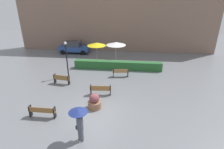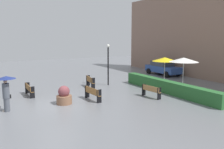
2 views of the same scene
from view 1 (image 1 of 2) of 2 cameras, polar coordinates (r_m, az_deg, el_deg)
The scene contains 13 objects.
ground_plane at distance 13.53m, azimuth -5.31°, elevation -11.57°, with size 60.00×60.00×0.00m, color slate.
bench_back_row at distance 18.70m, azimuth 2.68°, elevation 0.77°, with size 1.62×0.51×0.85m.
bench_mid_center at distance 15.35m, azimuth -3.57°, elevation -4.59°, with size 1.76×0.45×0.88m.
bench_far_left at distance 17.81m, azimuth -15.34°, elevation -1.26°, with size 1.58×0.53×0.90m.
bench_near_left at distance 13.58m, azimuth -20.80°, elevation -10.53°, with size 1.86×0.35×0.83m.
pedestrian_with_umbrella at distance 10.64m, azimuth -10.09°, elevation -13.80°, with size 1.06×1.06×2.05m.
planter_pot at distance 13.75m, azimuth -5.45°, elevation -8.43°, with size 0.98×0.98×1.17m.
lamp_post at distance 18.70m, azimuth -13.89°, elevation 5.71°, with size 0.28×0.28×3.60m.
patio_umbrella_yellow at distance 22.45m, azimuth -4.80°, elevation 9.32°, with size 2.26×2.26×2.43m.
patio_umbrella_white at distance 21.95m, azimuth 1.24°, elevation 9.51°, with size 2.31×2.31×2.59m.
hedge_strip at distance 20.60m, azimuth 1.78°, elevation 2.86°, with size 9.68×0.70×0.93m, color #28602D.
building_facade at distance 27.11m, azimuth 1.02°, elevation 16.71°, with size 28.00×1.20×8.98m, color #846656.
parked_car at distance 26.98m, azimuth -11.72°, elevation 8.23°, with size 4.23×2.02×1.57m.
Camera 1 is at (2.38, -10.80, 7.79)m, focal length 29.60 mm.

